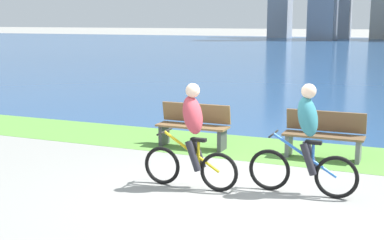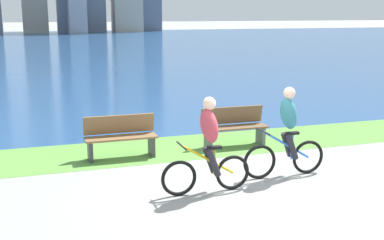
{
  "view_description": "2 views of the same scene",
  "coord_description": "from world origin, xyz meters",
  "px_view_note": "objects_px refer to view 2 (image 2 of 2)",
  "views": [
    {
      "loc": [
        2.52,
        -7.38,
        2.6
      ],
      "look_at": [
        -0.82,
        0.51,
        0.99
      ],
      "focal_mm": 49.75,
      "sensor_mm": 36.0,
      "label": 1
    },
    {
      "loc": [
        -3.39,
        -7.57,
        3.03
      ],
      "look_at": [
        -0.66,
        0.74,
        1.12
      ],
      "focal_mm": 46.6,
      "sensor_mm": 36.0,
      "label": 2
    }
  ],
  "objects_px": {
    "bench_near_path": "(234,127)",
    "cyclist_lead": "(208,145)",
    "cyclist_trailing": "(287,133)",
    "bench_far_along_path": "(121,137)"
  },
  "relations": [
    {
      "from": "bench_near_path",
      "to": "cyclist_lead",
      "type": "bearing_deg",
      "value": -120.94
    },
    {
      "from": "cyclist_trailing",
      "to": "bench_near_path",
      "type": "xyz_separation_m",
      "value": [
        -0.09,
        2.29,
        -0.39
      ]
    },
    {
      "from": "cyclist_lead",
      "to": "bench_near_path",
      "type": "height_order",
      "value": "cyclist_lead"
    },
    {
      "from": "cyclist_lead",
      "to": "bench_near_path",
      "type": "relative_size",
      "value": 1.1
    },
    {
      "from": "cyclist_trailing",
      "to": "bench_far_along_path",
      "type": "relative_size",
      "value": 1.13
    },
    {
      "from": "cyclist_trailing",
      "to": "bench_far_along_path",
      "type": "distance_m",
      "value": 3.5
    },
    {
      "from": "bench_near_path",
      "to": "bench_far_along_path",
      "type": "relative_size",
      "value": 1.0
    },
    {
      "from": "bench_near_path",
      "to": "bench_far_along_path",
      "type": "xyz_separation_m",
      "value": [
        -2.64,
        -0.12,
        0.0
      ]
    },
    {
      "from": "cyclist_lead",
      "to": "bench_far_along_path",
      "type": "height_order",
      "value": "cyclist_lead"
    },
    {
      "from": "cyclist_trailing",
      "to": "bench_near_path",
      "type": "height_order",
      "value": "cyclist_trailing"
    }
  ]
}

